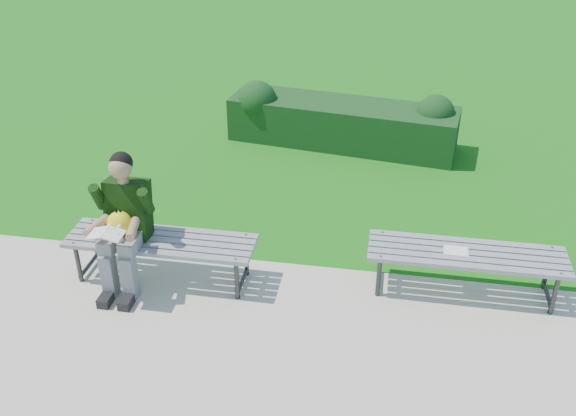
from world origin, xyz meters
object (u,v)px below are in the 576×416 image
bench_right (466,257)px  paper_sheet (456,251)px  hedge (341,121)px  seated_boy (123,219)px  bench_left (161,244)px

bench_right → paper_sheet: size_ratio=8.09×
bench_right → paper_sheet: 0.12m
paper_sheet → hedge: bearing=113.1°
bench_right → seated_boy: size_ratio=1.37×
bench_left → seated_boy: seated_boy is taller
hedge → bench_right: (1.48, -3.24, 0.07)m
bench_left → bench_right: 2.86m
hedge → bench_right: 3.56m
bench_right → paper_sheet: (-0.10, -0.00, 0.06)m
hedge → seated_boy: 3.98m
bench_right → seated_boy: seated_boy is taller
paper_sheet → bench_right: bearing=0.0°
hedge → bench_left: (-1.37, -3.50, 0.07)m
bench_left → seated_boy: size_ratio=1.37×
bench_left → bench_right: same height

